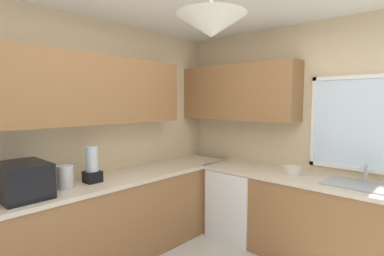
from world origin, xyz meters
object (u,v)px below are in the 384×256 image
object	(u,v)px
kettle	(65,177)
sink_assembly	(361,185)
bowl	(292,170)
microwave	(22,180)
blender_appliance	(92,166)
dishwasher	(239,202)

from	to	relation	value
kettle	sink_assembly	size ratio (longest dim) A/B	0.34
kettle	bowl	bearing A→B (deg)	55.63
sink_assembly	microwave	bearing A→B (deg)	-131.35
blender_appliance	microwave	bearing A→B (deg)	-90.00
microwave	bowl	size ratio (longest dim) A/B	2.60
sink_assembly	blender_appliance	xyz separation A→B (m)	(-2.00, -1.64, 0.15)
sink_assembly	blender_appliance	bearing A→B (deg)	-140.60
dishwasher	bowl	xyz separation A→B (m)	(0.67, 0.03, 0.51)
dishwasher	kettle	bearing A→B (deg)	-108.74
dishwasher	kettle	distance (m)	2.07
kettle	blender_appliance	bearing A→B (deg)	94.11
dishwasher	microwave	distance (m)	2.41
sink_assembly	bowl	size ratio (longest dim) A/B	3.42
dishwasher	microwave	xyz separation A→B (m)	(-0.66, -2.24, 0.61)
dishwasher	blender_appliance	xyz separation A→B (m)	(-0.66, -1.61, 0.63)
microwave	blender_appliance	distance (m)	0.63
microwave	sink_assembly	size ratio (longest dim) A/B	0.76
sink_assembly	bowl	distance (m)	0.67
sink_assembly	dishwasher	bearing A→B (deg)	-178.46
kettle	blender_appliance	xyz separation A→B (m)	(-0.02, 0.28, 0.05)
dishwasher	blender_appliance	size ratio (longest dim) A/B	2.34
microwave	bowl	world-z (taller)	microwave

